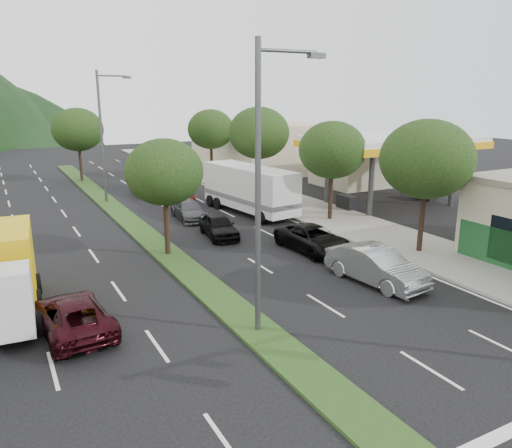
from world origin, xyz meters
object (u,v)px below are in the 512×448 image
car_queue_e (145,186)px  motorhome (249,189)px  tree_r_c (332,150)px  tree_med_far (78,130)px  tree_r_d (259,133)px  car_queue_d (313,239)px  streetlight_near (263,177)px  sedan_silver (376,266)px  car_queue_b (189,210)px  tree_med_near (164,172)px  car_queue_c (179,195)px  streetlight_mid (104,131)px  tree_r_e (211,129)px  box_truck (2,277)px  tree_r_b (427,159)px  car_queue_a (219,226)px  suv_maroon (73,315)px

car_queue_e → motorhome: (4.64, -10.31, 1.02)m
motorhome → tree_r_c: bearing=-58.7°
tree_med_far → car_queue_e: tree_med_far is taller
tree_r_d → car_queue_d: 16.42m
tree_med_far → streetlight_near: streetlight_near is taller
tree_r_d → tree_med_far: tree_r_d is taller
tree_med_far → sedan_silver: 35.21m
tree_med_far → car_queue_b: 19.91m
tree_med_near → sedan_silver: (6.96, -8.25, -3.61)m
tree_r_d → tree_r_c: bearing=-90.0°
car_queue_c → streetlight_mid: bearing=148.4°
tree_med_near → car_queue_c: tree_med_near is taller
streetlight_mid → tree_r_e: bearing=30.7°
car_queue_b → box_truck: 16.06m
tree_r_b → car_queue_c: bearing=111.6°
tree_med_far → car_queue_c: size_ratio=1.73×
tree_r_d → car_queue_b: (-8.17, -5.04, -4.55)m
streetlight_near → motorhome: size_ratio=1.13×
streetlight_mid → car_queue_a: size_ratio=2.46×
tree_r_c → tree_med_far: (-12.00, 24.00, 0.26)m
tree_r_e → sedan_silver: 30.94m
tree_r_c → car_queue_a: 9.13m
sedan_silver → tree_med_near: bearing=123.7°
tree_r_e → car_queue_b: (-8.17, -15.04, -4.26)m
tree_r_d → car_queue_c: size_ratio=1.78×
streetlight_near → motorhome: bearing=64.0°
tree_med_far → streetlight_mid: (0.21, -11.00, 0.58)m
tree_r_d → car_queue_a: tree_r_d is taller
tree_med_near → streetlight_mid: (0.21, 15.00, 1.16)m
tree_r_e → tree_r_d: bearing=-90.0°
car_queue_d → car_queue_b: bearing=105.9°
tree_r_d → tree_med_near: size_ratio=1.19×
tree_med_near → motorhome: bearing=38.7°
tree_med_near → tree_r_b: bearing=-26.6°
tree_r_d → car_queue_d: size_ratio=1.44×
tree_med_near → car_queue_d: tree_med_near is taller
suv_maroon → tree_r_e: bearing=-126.4°
tree_r_b → tree_r_d: size_ratio=0.97×
tree_r_c → car_queue_a: size_ratio=1.59×
tree_med_far → car_queue_a: bearing=-81.0°
tree_r_c → car_queue_b: 10.41m
tree_r_d → tree_r_e: 10.00m
tree_r_c → tree_r_d: tree_r_d is taller
streetlight_near → suv_maroon: (-6.01, 3.10, -4.92)m
car_queue_c → car_queue_d: car_queue_d is taller
box_truck → sedan_silver: bearing=168.5°
suv_maroon → box_truck: box_truck is taller
car_queue_c → sedan_silver: bearing=-82.9°
tree_r_e → car_queue_b: tree_r_e is taller
tree_r_d → motorhome: size_ratio=0.81×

